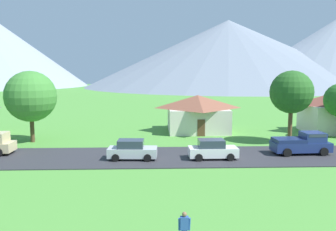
% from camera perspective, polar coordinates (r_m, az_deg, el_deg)
% --- Properties ---
extents(road_strip, '(160.00, 7.71, 0.08)m').
position_cam_1_polar(road_strip, '(31.92, -3.99, -6.64)').
color(road_strip, '#2D2D33').
rests_on(road_strip, ground).
extents(mountain_far_east_ridge, '(135.45, 135.45, 31.33)m').
position_cam_1_polar(mountain_far_east_ridge, '(174.39, 9.58, 9.78)').
color(mountain_far_east_ridge, slate).
rests_on(mountain_far_east_ridge, ground).
extents(house_left_center, '(7.90, 7.71, 4.60)m').
position_cam_1_polar(house_left_center, '(45.11, 4.77, 0.47)').
color(house_left_center, beige).
rests_on(house_left_center, ground).
extents(tree_center, '(5.43, 5.43, 7.67)m').
position_cam_1_polar(tree_center, '(40.54, -21.19, 2.87)').
color(tree_center, '#4C3823').
rests_on(tree_center, ground).
extents(tree_right_of_center, '(4.51, 4.51, 7.70)m').
position_cam_1_polar(tree_right_of_center, '(39.48, 19.22, 3.55)').
color(tree_right_of_center, brown).
rests_on(tree_right_of_center, ground).
extents(parked_car_silver_mid_west, '(4.28, 2.24, 1.68)m').
position_cam_1_polar(parked_car_silver_mid_west, '(30.93, -5.78, -5.53)').
color(parked_car_silver_mid_west, '#B7BCC1').
rests_on(parked_car_silver_mid_west, road_strip).
extents(parked_car_white_mid_east, '(4.23, 2.14, 1.68)m').
position_cam_1_polar(parked_car_white_mid_east, '(31.17, 7.15, -5.46)').
color(parked_car_white_mid_east, white).
rests_on(parked_car_white_mid_east, road_strip).
extents(pickup_truck_navy_west_side, '(5.29, 2.51, 1.99)m').
position_cam_1_polar(pickup_truck_navy_west_side, '(34.93, 20.76, -4.17)').
color(pickup_truck_navy_west_side, navy).
rests_on(pickup_truck_navy_west_side, road_strip).
extents(watcher_person, '(0.56, 0.24, 1.68)m').
position_cam_1_polar(watcher_person, '(16.09, 2.64, -17.83)').
color(watcher_person, navy).
rests_on(watcher_person, ground).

